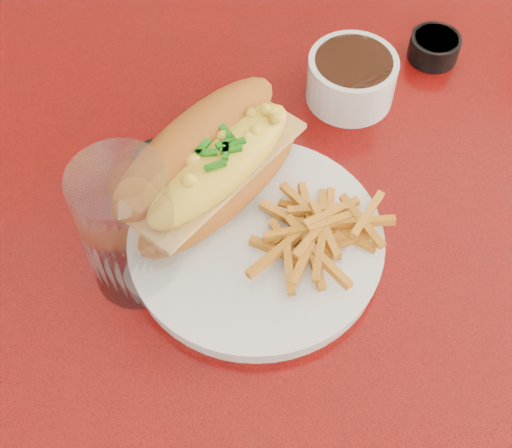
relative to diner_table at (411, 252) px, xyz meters
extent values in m
plane|color=silver|center=(0.00, 0.00, -0.61)|extent=(8.00, 8.00, 0.00)
cube|color=#BC0E0C|center=(0.00, 0.00, 0.14)|extent=(1.20, 0.80, 0.04)
cylinder|color=silver|center=(0.00, 0.00, -0.24)|extent=(0.09, 0.09, 0.72)
cylinder|color=silver|center=(0.00, 0.00, -0.59)|extent=(0.52, 0.52, 0.03)
cube|color=#A30A12|center=(0.00, 0.78, -0.38)|extent=(1.20, 0.50, 0.45)
cylinder|color=silver|center=(-0.21, -0.05, 0.17)|extent=(0.27, 0.27, 0.02)
cylinder|color=silver|center=(-0.21, -0.05, 0.18)|extent=(0.27, 0.27, 0.00)
ellipsoid|color=#A5591A|center=(-0.23, 0.01, 0.20)|extent=(0.21, 0.18, 0.04)
cube|color=tan|center=(-0.23, 0.01, 0.22)|extent=(0.19, 0.16, 0.01)
ellipsoid|color=yellow|center=(-0.23, 0.01, 0.23)|extent=(0.18, 0.15, 0.04)
ellipsoid|color=#A5591A|center=(-0.24, 0.03, 0.23)|extent=(0.22, 0.19, 0.08)
cube|color=silver|center=(-0.15, -0.06, 0.18)|extent=(0.03, 0.10, 0.00)
cube|color=silver|center=(-0.13, 0.00, 0.18)|extent=(0.02, 0.03, 0.00)
cylinder|color=silver|center=(-0.06, 0.12, 0.19)|extent=(0.10, 0.10, 0.05)
cylinder|color=black|center=(-0.06, 0.12, 0.21)|extent=(0.09, 0.09, 0.01)
cylinder|color=black|center=(-0.28, 0.06, 0.17)|extent=(0.06, 0.06, 0.03)
cylinder|color=#F38258|center=(-0.28, 0.06, 0.18)|extent=(0.05, 0.05, 0.01)
cylinder|color=black|center=(0.06, 0.16, 0.18)|extent=(0.07, 0.07, 0.03)
cylinder|color=#F38258|center=(0.06, 0.16, 0.19)|extent=(0.06, 0.06, 0.01)
cylinder|color=silver|center=(-0.32, -0.04, 0.23)|extent=(0.10, 0.10, 0.14)
camera|label=1|loc=(-0.30, -0.40, 0.73)|focal=50.00mm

